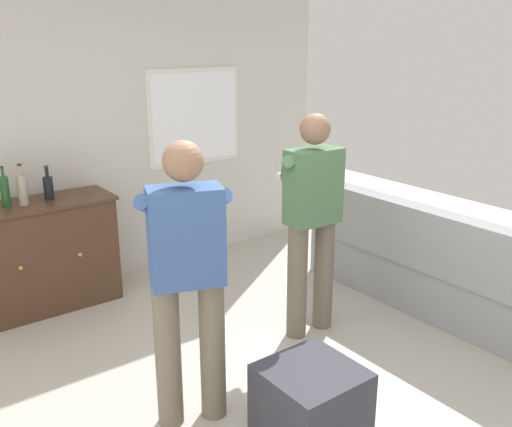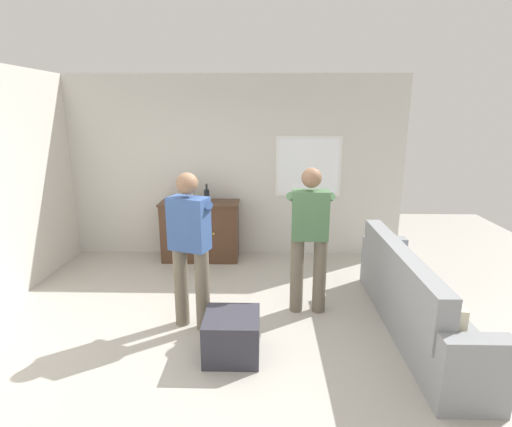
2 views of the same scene
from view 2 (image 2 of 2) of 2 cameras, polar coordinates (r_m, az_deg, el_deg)
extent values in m
plane|color=#B2ADA3|center=(4.27, -5.23, -17.72)|extent=(10.40, 10.40, 0.00)
cube|color=beige|center=(6.32, -2.82, 6.60)|extent=(5.20, 0.12, 2.80)
cube|color=silver|center=(6.27, 7.51, 6.71)|extent=(1.01, 0.02, 0.93)
cube|color=white|center=(6.26, 7.52, 6.71)|extent=(0.93, 0.03, 0.85)
cube|color=gray|center=(4.65, 21.74, -12.90)|extent=(0.55, 2.23, 0.42)
cube|color=gray|center=(4.40, 19.78, -7.80)|extent=(0.18, 2.23, 0.49)
cube|color=gray|center=(5.64, 17.73, -6.42)|extent=(0.55, 0.18, 0.64)
cube|color=gray|center=(3.67, 28.61, -19.66)|extent=(0.55, 0.18, 0.64)
cube|color=#386BB7|center=(5.23, 18.17, -4.86)|extent=(0.17, 0.41, 0.36)
cube|color=beige|center=(3.75, 25.79, -13.56)|extent=(0.18, 0.41, 0.36)
cube|color=#472D1E|center=(6.24, -7.93, -2.62)|extent=(1.16, 0.44, 0.89)
cube|color=#472D1E|center=(6.12, -8.08, 1.50)|extent=(1.20, 0.48, 0.03)
sphere|color=#B79338|center=(6.05, -10.47, -2.84)|extent=(0.04, 0.04, 0.04)
sphere|color=#B79338|center=(5.97, -6.10, -2.91)|extent=(0.04, 0.04, 0.04)
cylinder|color=black|center=(6.09, -7.03, 2.52)|extent=(0.08, 0.08, 0.19)
cylinder|color=black|center=(6.06, -7.07, 3.74)|extent=(0.03, 0.03, 0.08)
cylinder|color=#262626|center=(6.06, -7.09, 4.16)|extent=(0.03, 0.03, 0.02)
cylinder|color=gray|center=(6.08, -9.07, 2.69)|extent=(0.07, 0.07, 0.24)
cylinder|color=gray|center=(6.05, -9.13, 4.15)|extent=(0.03, 0.03, 0.07)
cylinder|color=#262626|center=(6.04, -9.15, 4.57)|extent=(0.03, 0.03, 0.02)
cylinder|color=#1E4C23|center=(6.13, -10.16, 2.74)|extent=(0.07, 0.07, 0.24)
cylinder|color=#1E4C23|center=(6.10, -10.22, 4.16)|extent=(0.02, 0.02, 0.07)
cylinder|color=#262626|center=(6.09, -10.24, 4.54)|extent=(0.03, 0.03, 0.02)
cube|color=#33333D|center=(3.95, -3.45, -17.00)|extent=(0.52, 0.52, 0.42)
cylinder|color=#6B6051|center=(4.43, -10.64, -10.20)|extent=(0.15, 0.15, 0.88)
cylinder|color=#6B6051|center=(4.30, -7.64, -10.82)|extent=(0.15, 0.15, 0.88)
cube|color=#385693|center=(4.11, -9.56, -1.45)|extent=(0.45, 0.34, 0.55)
sphere|color=#8C664C|center=(4.02, -9.81, 4.25)|extent=(0.22, 0.22, 0.22)
cylinder|color=#385693|center=(4.28, -9.86, 0.68)|extent=(0.41, 0.32, 0.29)
cylinder|color=#385693|center=(4.16, -7.15, 0.41)|extent=(0.20, 0.44, 0.29)
cube|color=white|center=(4.37, -7.45, -0.06)|extent=(0.15, 0.09, 0.04)
cylinder|color=#6B6051|center=(4.65, 5.84, -8.74)|extent=(0.15, 0.15, 0.88)
cylinder|color=#6B6051|center=(4.67, 9.07, -8.76)|extent=(0.15, 0.15, 0.88)
cube|color=#4C754C|center=(4.43, 7.76, -0.22)|extent=(0.41, 0.24, 0.55)
sphere|color=#8C664C|center=(4.34, 7.95, 5.08)|extent=(0.22, 0.22, 0.22)
cylinder|color=#4C754C|center=(4.55, 6.22, 1.65)|extent=(0.34, 0.40, 0.29)
cylinder|color=#4C754C|center=(4.57, 9.11, 1.60)|extent=(0.32, 0.41, 0.29)
cube|color=white|center=(4.73, 7.50, 1.06)|extent=(0.15, 0.05, 0.04)
camera|label=1|loc=(2.59, -58.12, 5.98)|focal=40.00mm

